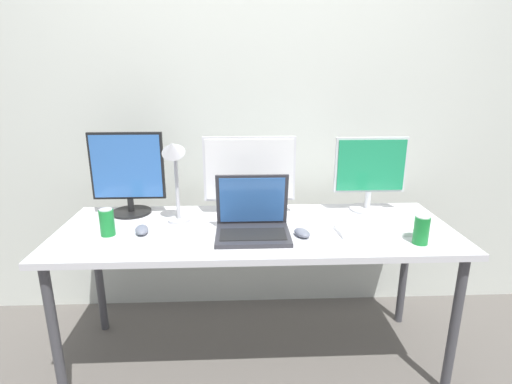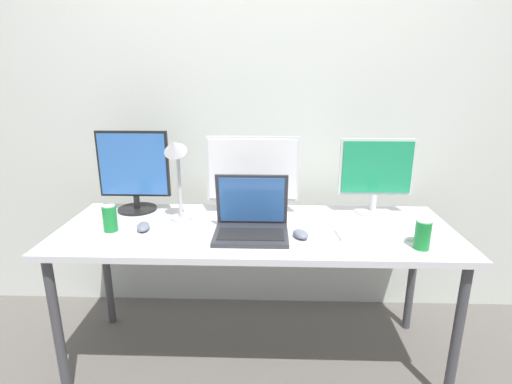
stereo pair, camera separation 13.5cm
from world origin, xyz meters
The scene contains 13 objects.
ground_plane centered at (0.00, 0.00, 0.00)m, with size 16.00×16.00×0.00m, color #5B5651.
wall_back centered at (0.00, 0.59, 1.30)m, with size 7.00×0.08×2.60m, color silver.
work_desk centered at (0.00, 0.00, 0.68)m, with size 1.89×0.69×0.74m.
monitor_left centered at (-0.66, 0.24, 0.96)m, with size 0.38×0.21×0.43m.
monitor_center centered at (-0.02, 0.21, 0.95)m, with size 0.47×0.22×0.41m.
monitor_right centered at (0.62, 0.23, 0.96)m, with size 0.38×0.19×0.40m.
laptop_silver centered at (-0.02, -0.08, 0.80)m, with size 0.34×0.26×0.27m.
keyboard_main centered at (0.57, -0.08, 0.75)m, with size 0.38×0.14×0.02m, color white.
mouse_by_keyboard centered at (0.21, -0.11, 0.76)m, with size 0.06×0.10×0.03m, color slate.
mouse_by_laptop centered at (-0.53, -0.05, 0.76)m, with size 0.06×0.11×0.03m, color slate.
soda_can_near_keyboard centered at (-0.69, -0.06, 0.80)m, with size 0.07×0.07×0.13m.
soda_can_by_laptop centered at (0.71, -0.22, 0.80)m, with size 0.07×0.07×0.13m.
desk_lamp centered at (-0.38, 0.06, 1.04)m, with size 0.11×0.18×0.44m.
Camera 2 is at (0.06, -1.80, 1.46)m, focal length 28.00 mm.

